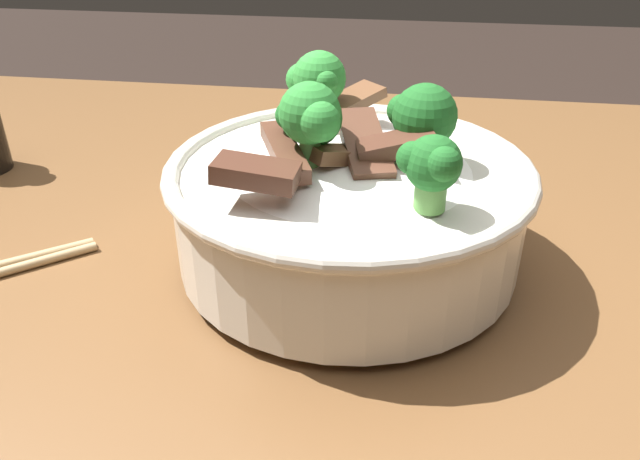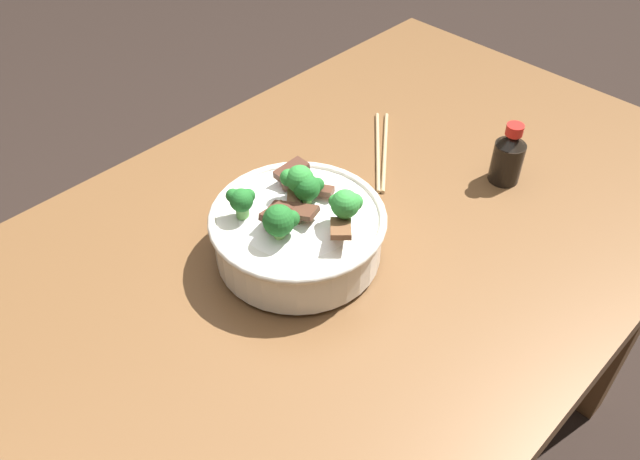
# 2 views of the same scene
# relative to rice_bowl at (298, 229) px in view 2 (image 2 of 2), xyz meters

# --- Properties ---
(dining_table) EXTENTS (1.47, 0.81, 0.81)m
(dining_table) POSITION_rel_rice_bowl_xyz_m (0.02, -0.02, -0.15)
(dining_table) COLOR brown
(dining_table) RESTS_ON ground
(rice_bowl) EXTENTS (0.25, 0.25, 0.14)m
(rice_bowl) POSITION_rel_rice_bowl_xyz_m (0.00, 0.00, 0.00)
(rice_bowl) COLOR silver
(rice_bowl) RESTS_ON dining_table
(chopsticks_pair) EXTENTS (0.19, 0.17, 0.01)m
(chopsticks_pair) POSITION_rel_rice_bowl_xyz_m (0.29, 0.08, -0.05)
(chopsticks_pair) COLOR tan
(chopsticks_pair) RESTS_ON dining_table
(soy_sauce_bottle) EXTENTS (0.05, 0.05, 0.11)m
(soy_sauce_bottle) POSITION_rel_rice_bowl_xyz_m (0.37, -0.12, -0.01)
(soy_sauce_bottle) COLOR black
(soy_sauce_bottle) RESTS_ON dining_table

